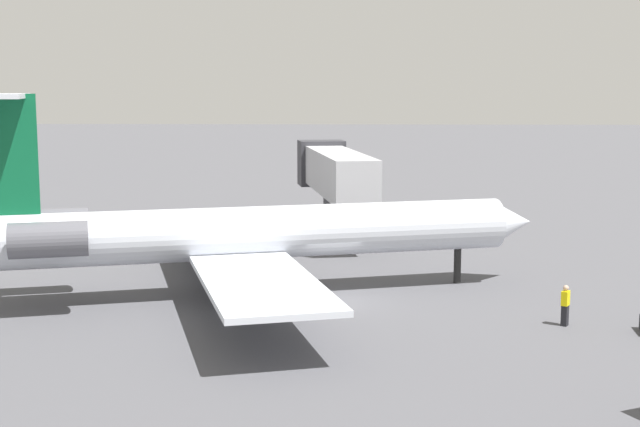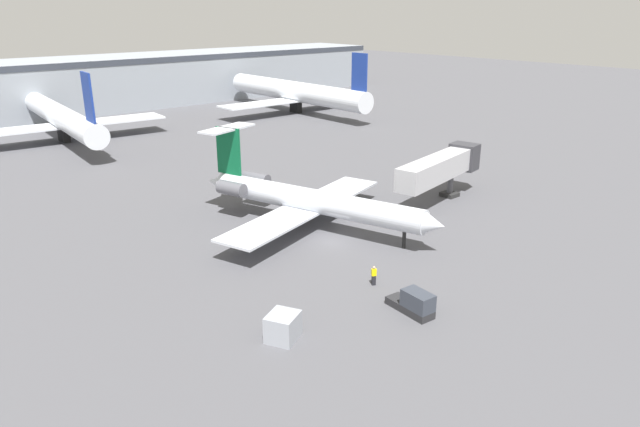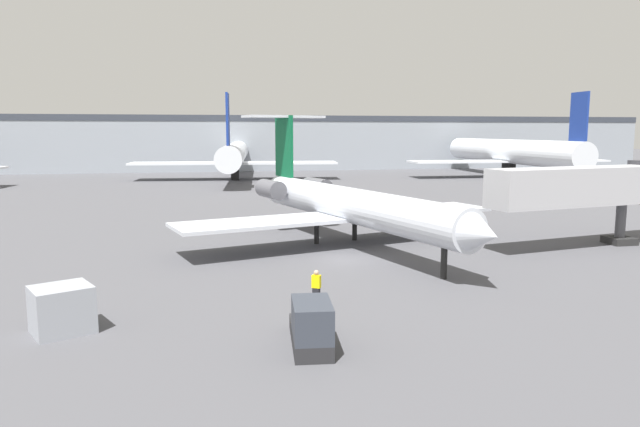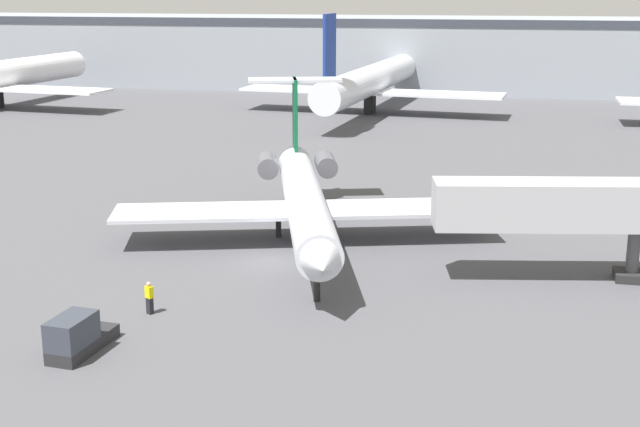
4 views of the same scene
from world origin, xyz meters
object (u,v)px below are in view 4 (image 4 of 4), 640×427
jet_bridge (596,206)px  baggage_tug_lead (77,337)px  parked_airliner_west_mid (370,81)px  regional_jet (304,195)px  ground_crew_marshaller (149,298)px

jet_bridge → baggage_tug_lead: 28.03m
baggage_tug_lead → parked_airliner_west_mid: 77.65m
jet_bridge → baggage_tug_lead: jet_bridge is taller
regional_jet → ground_crew_marshaller: bearing=-108.3°
parked_airliner_west_mid → baggage_tug_lead: bearing=-91.1°
jet_bridge → ground_crew_marshaller: size_ratio=9.42×
ground_crew_marshaller → parked_airliner_west_mid: (0.27, 72.29, 3.31)m
ground_crew_marshaller → parked_airliner_west_mid: 72.37m
jet_bridge → ground_crew_marshaller: jet_bridge is taller
regional_jet → parked_airliner_west_mid: parked_airliner_west_mid is taller
regional_jet → baggage_tug_lead: (-5.92, -19.47, -2.21)m
ground_crew_marshaller → baggage_tug_lead: size_ratio=0.41×
regional_jet → parked_airliner_west_mid: size_ratio=0.68×
jet_bridge → ground_crew_marshaller: bearing=-155.9°
regional_jet → baggage_tug_lead: 20.47m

